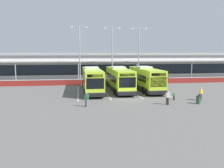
% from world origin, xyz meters
% --- Properties ---
extents(ground_plane, '(200.00, 200.00, 0.00)m').
position_xyz_m(ground_plane, '(0.00, 0.00, 0.00)').
color(ground_plane, '#605E5B').
extents(terminal_building, '(70.00, 13.00, 6.00)m').
position_xyz_m(terminal_building, '(-0.00, 26.91, 3.01)').
color(terminal_building, silver).
rests_on(terminal_building, ground).
extents(red_barrier_wall, '(60.00, 0.40, 1.10)m').
position_xyz_m(red_barrier_wall, '(0.00, 14.50, 0.56)').
color(red_barrier_wall, maroon).
rests_on(red_barrier_wall, ground).
extents(coach_bus_leftmost, '(2.99, 12.17, 3.78)m').
position_xyz_m(coach_bus_leftmost, '(-4.15, 6.31, 1.79)').
color(coach_bus_leftmost, '#B7DB2D').
rests_on(coach_bus_leftmost, ground).
extents(coach_bus_left_centre, '(2.99, 12.17, 3.78)m').
position_xyz_m(coach_bus_left_centre, '(0.15, 6.82, 1.79)').
color(coach_bus_left_centre, '#B7DB2D').
rests_on(coach_bus_left_centre, ground).
extents(coach_bus_centre, '(2.99, 12.17, 3.78)m').
position_xyz_m(coach_bus_centre, '(4.45, 6.84, 1.79)').
color(coach_bus_centre, '#B7DB2D').
rests_on(coach_bus_centre, ground).
extents(bay_stripe_far_west, '(0.14, 13.00, 0.01)m').
position_xyz_m(bay_stripe_far_west, '(-6.30, 6.00, 0.00)').
color(bay_stripe_far_west, silver).
rests_on(bay_stripe_far_west, ground).
extents(bay_stripe_west, '(0.14, 13.00, 0.01)m').
position_xyz_m(bay_stripe_west, '(-2.10, 6.00, 0.00)').
color(bay_stripe_west, silver).
rests_on(bay_stripe_west, ground).
extents(bay_stripe_mid_west, '(0.14, 13.00, 0.01)m').
position_xyz_m(bay_stripe_mid_west, '(2.10, 6.00, 0.00)').
color(bay_stripe_mid_west, silver).
rests_on(bay_stripe_mid_west, ground).
extents(bay_stripe_centre, '(0.14, 13.00, 0.01)m').
position_xyz_m(bay_stripe_centre, '(6.30, 6.00, 0.00)').
color(bay_stripe_centre, silver).
rests_on(bay_stripe_centre, ground).
extents(pedestrian_with_handbag, '(0.65, 0.39, 1.62)m').
position_xyz_m(pedestrian_with_handbag, '(9.02, -2.17, 0.86)').
color(pedestrian_with_handbag, slate).
rests_on(pedestrian_with_handbag, ground).
extents(pedestrian_in_dark_coat, '(0.51, 0.41, 1.62)m').
position_xyz_m(pedestrian_in_dark_coat, '(-5.36, -3.60, 0.87)').
color(pedestrian_in_dark_coat, slate).
rests_on(pedestrian_in_dark_coat, ground).
extents(pedestrian_child, '(0.33, 0.20, 1.00)m').
position_xyz_m(pedestrian_child, '(5.74, -1.59, 0.54)').
color(pedestrian_child, '#4C4238').
rests_on(pedestrian_child, ground).
extents(pedestrian_near_bin, '(0.54, 0.32, 1.62)m').
position_xyz_m(pedestrian_near_bin, '(3.96, -3.95, 0.87)').
color(pedestrian_near_bin, '#4C4238').
rests_on(pedestrian_near_bin, ground).
extents(lamp_post_west, '(3.24, 0.28, 11.00)m').
position_xyz_m(lamp_post_west, '(-5.88, 16.11, 6.29)').
color(lamp_post_west, '#9E9EA3').
rests_on(lamp_post_west, ground).
extents(lamp_post_centre, '(3.24, 0.28, 11.00)m').
position_xyz_m(lamp_post_centre, '(0.45, 16.60, 6.29)').
color(lamp_post_centre, '#9E9EA3').
rests_on(lamp_post_centre, ground).
extents(lamp_post_east, '(3.24, 0.28, 11.00)m').
position_xyz_m(lamp_post_east, '(6.06, 17.49, 6.29)').
color(lamp_post_east, '#9E9EA3').
rests_on(lamp_post_east, ground).
extents(litter_bin, '(0.54, 0.54, 0.93)m').
position_xyz_m(litter_bin, '(7.71, -4.03, 0.47)').
color(litter_bin, '#2D5133').
rests_on(litter_bin, ground).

